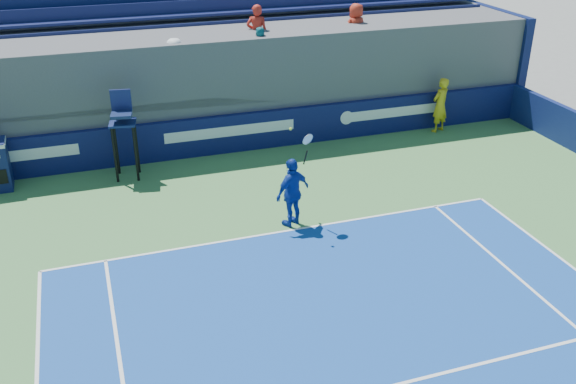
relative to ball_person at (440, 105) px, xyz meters
name	(u,v)px	position (x,y,z in m)	size (l,w,h in m)	color
ball_person	(440,105)	(0.00, 0.00, 0.00)	(0.66, 0.43, 1.81)	gold
back_hoarding	(230,134)	(-6.96, 0.43, -0.31)	(20.40, 0.21, 1.20)	#0C1146
umpire_chair	(123,126)	(-10.12, -0.43, 0.61)	(0.80, 0.80, 2.48)	black
tennis_player	(293,192)	(-6.62, -4.51, -0.03)	(1.10, 0.83, 2.57)	#1336A1
stadium_seating	(213,76)	(-6.96, 2.47, 0.92)	(21.00, 4.05, 4.40)	#49494E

